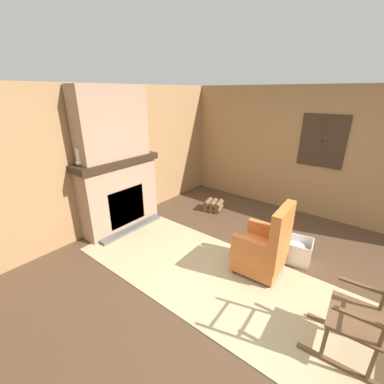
# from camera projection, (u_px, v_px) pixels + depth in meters

# --- Properties ---
(ground_plane) EXTENTS (14.00, 14.00, 0.00)m
(ground_plane) POSITION_uv_depth(u_px,v_px,m) (242.00, 283.00, 3.40)
(ground_plane) COLOR #4C3523
(wood_panel_wall_left) EXTENTS (0.06, 6.04, 2.50)m
(wood_panel_wall_left) POSITION_uv_depth(u_px,v_px,m) (108.00, 160.00, 4.54)
(wood_panel_wall_left) COLOR #9E7247
(wood_panel_wall_left) RESTS_ON ground
(wood_panel_wall_back) EXTENTS (6.04, 0.09, 2.50)m
(wood_panel_wall_back) POSITION_uv_depth(u_px,v_px,m) (315.00, 154.00, 4.94)
(wood_panel_wall_back) COLOR #9E7247
(wood_panel_wall_back) RESTS_ON ground
(fireplace_hearth) EXTENTS (0.60, 1.52, 1.31)m
(fireplace_hearth) POSITION_uv_depth(u_px,v_px,m) (120.00, 194.00, 4.62)
(fireplace_hearth) COLOR #9E7A60
(fireplace_hearth) RESTS_ON ground
(chimney_breast) EXTENTS (0.34, 1.25, 1.17)m
(chimney_breast) POSITION_uv_depth(u_px,v_px,m) (112.00, 123.00, 4.17)
(chimney_breast) COLOR #9E7A60
(chimney_breast) RESTS_ON fireplace_hearth
(area_rug) EXTENTS (3.91, 1.64, 0.01)m
(area_rug) POSITION_uv_depth(u_px,v_px,m) (209.00, 273.00, 3.58)
(area_rug) COLOR tan
(area_rug) RESTS_ON ground
(armchair) EXTENTS (0.65, 0.65, 1.05)m
(armchair) POSITION_uv_depth(u_px,v_px,m) (264.00, 249.00, 3.49)
(armchair) COLOR #C6662D
(armchair) RESTS_ON ground
(rocking_chair) EXTENTS (0.83, 0.56, 1.32)m
(rocking_chair) POSITION_uv_depth(u_px,v_px,m) (360.00, 319.00, 2.34)
(rocking_chair) COLOR brown
(rocking_chair) RESTS_ON ground
(firewood_stack) EXTENTS (0.44, 0.41, 0.22)m
(firewood_stack) POSITION_uv_depth(u_px,v_px,m) (213.00, 205.00, 5.46)
(firewood_stack) COLOR brown
(firewood_stack) RESTS_ON ground
(laundry_basket) EXTENTS (0.54, 0.45, 0.34)m
(laundry_basket) POSITION_uv_depth(u_px,v_px,m) (294.00, 249.00, 3.83)
(laundry_basket) COLOR white
(laundry_basket) RESTS_ON ground
(oil_lamp_vase) EXTENTS (0.12, 0.12, 0.27)m
(oil_lamp_vase) POSITION_uv_depth(u_px,v_px,m) (79.00, 160.00, 3.92)
(oil_lamp_vase) COLOR silver
(oil_lamp_vase) RESTS_ON fireplace_hearth
(storage_case) EXTENTS (0.14, 0.23, 0.14)m
(storage_case) POSITION_uv_depth(u_px,v_px,m) (122.00, 152.00, 4.51)
(storage_case) COLOR brown
(storage_case) RESTS_ON fireplace_hearth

